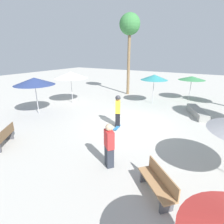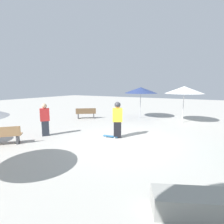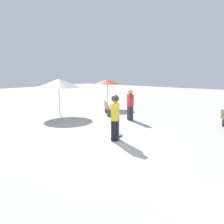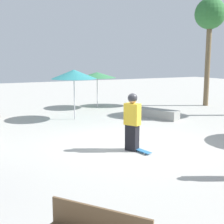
% 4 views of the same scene
% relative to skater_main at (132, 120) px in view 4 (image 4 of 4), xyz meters
% --- Properties ---
extents(ground_plane, '(60.00, 60.00, 0.00)m').
position_rel_skater_main_xyz_m(ground_plane, '(-0.29, -0.59, -1.00)').
color(ground_plane, '#B2AFA8').
extents(skater_main, '(0.47, 0.56, 1.85)m').
position_rel_skater_main_xyz_m(skater_main, '(0.00, 0.00, 0.00)').
color(skater_main, black).
rests_on(skater_main, ground_plane).
extents(skateboard, '(0.32, 0.82, 0.07)m').
position_rel_skater_main_xyz_m(skateboard, '(-0.15, 0.32, -0.94)').
color(skateboard, teal).
rests_on(skateboard, ground_plane).
extents(concrete_ledge, '(1.70, 2.72, 0.45)m').
position_rel_skater_main_xyz_m(concrete_ledge, '(-3.79, -4.36, -0.77)').
color(concrete_ledge, gray).
rests_on(concrete_ledge, ground_plane).
extents(shade_umbrella_green, '(2.25, 2.25, 2.12)m').
position_rel_skater_main_xyz_m(shade_umbrella_green, '(-2.67, -8.53, 0.96)').
color(shade_umbrella_green, '#B7B7BC').
rests_on(shade_umbrella_green, ground_plane).
extents(shade_umbrella_teal, '(2.18, 2.18, 2.40)m').
position_rel_skater_main_xyz_m(shade_umbrella_teal, '(-0.19, -5.73, 1.18)').
color(shade_umbrella_teal, '#B7B7BC').
rests_on(shade_umbrella_teal, ground_plane).
extents(palm_tree_center_right, '(1.84, 1.84, 6.49)m').
position_rel_skater_main_xyz_m(palm_tree_center_right, '(-9.11, -6.24, 4.35)').
color(palm_tree_center_right, brown).
rests_on(palm_tree_center_right, ground_plane).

